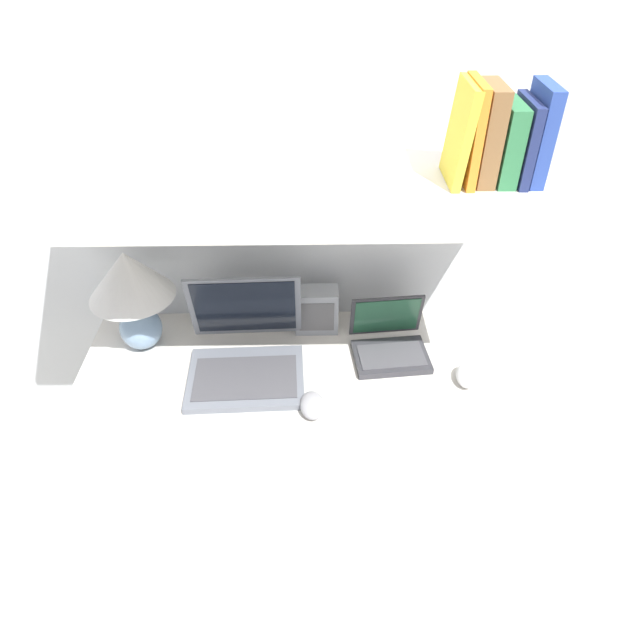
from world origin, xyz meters
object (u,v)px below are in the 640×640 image
object	(u,v)px
book_brown	(488,134)
router_box	(317,310)
computer_mouse	(312,405)
book_navy	(523,141)
second_mouse	(466,376)
book_blue	(539,134)
table_lamp	(131,286)
laptop_large	(246,353)
laptop_small	(389,343)
book_yellow	(460,133)
book_orange	(471,132)
book_green	(507,142)

from	to	relation	value
book_brown	router_box	bearing A→B (deg)	161.81
computer_mouse	book_navy	world-z (taller)	book_navy
second_mouse	book_blue	xyz separation A→B (m)	(0.09, 0.12, 0.66)
book_blue	table_lamp	bearing A→B (deg)	176.89
laptop_large	laptop_small	xyz separation A→B (m)	(0.43, 0.06, -0.02)
computer_mouse	book_yellow	size ratio (longest dim) A/B	0.46
router_box	book_navy	xyz separation A→B (m)	(0.49, -0.13, 0.59)
laptop_small	second_mouse	size ratio (longest dim) A/B	2.35
computer_mouse	table_lamp	bearing A→B (deg)	151.12
book_brown	book_yellow	world-z (taller)	book_yellow
book_blue	book_brown	size ratio (longest dim) A/B	1.00
router_box	book_orange	world-z (taller)	book_orange
laptop_large	router_box	size ratio (longest dim) A/B	2.32
computer_mouse	second_mouse	bearing A→B (deg)	13.58
laptop_small	book_brown	xyz separation A→B (m)	(0.18, -0.01, 0.64)
second_mouse	book_orange	xyz separation A→B (m)	(-0.07, 0.12, 0.66)
book_blue	book_yellow	size ratio (longest dim) A/B	0.97
second_mouse	laptop_small	bearing A→B (deg)	148.13
book_yellow	book_green	bearing A→B (deg)	0.00
computer_mouse	router_box	xyz separation A→B (m)	(0.02, 0.36, 0.05)
router_box	book_brown	size ratio (longest dim) A/B	0.65
book_blue	router_box	bearing A→B (deg)	165.81
computer_mouse	book_orange	xyz separation A→B (m)	(0.38, 0.23, 0.66)
book_orange	table_lamp	bearing A→B (deg)	176.34
table_lamp	book_brown	size ratio (longest dim) A/B	1.47
book_blue	book_green	world-z (taller)	book_blue
book_yellow	book_orange	bearing A→B (deg)	0.00
laptop_large	book_orange	bearing A→B (deg)	5.28
laptop_small	book_yellow	world-z (taller)	book_yellow
book_navy	book_orange	distance (m)	0.13
book_brown	book_yellow	distance (m)	0.07
book_green	laptop_small	bearing A→B (deg)	178.30
book_green	book_brown	bearing A→B (deg)	180.00
laptop_small	book_navy	size ratio (longest dim) A/B	1.23
second_mouse	book_orange	size ratio (longest dim) A/B	0.43
book_yellow	table_lamp	bearing A→B (deg)	176.23
laptop_small	book_blue	xyz separation A→B (m)	(0.30, -0.01, 0.64)
book_navy	book_yellow	world-z (taller)	book_yellow
computer_mouse	router_box	size ratio (longest dim) A/B	0.72
book_blue	book_brown	bearing A→B (deg)	180.00
second_mouse	book_green	size ratio (longest dim) A/B	0.55
laptop_large	router_box	distance (m)	0.28
book_blue	book_green	xyz separation A→B (m)	(-0.07, 0.00, -0.02)
computer_mouse	book_green	xyz separation A→B (m)	(0.47, 0.23, 0.64)
book_blue	book_orange	world-z (taller)	book_orange
laptop_small	book_brown	bearing A→B (deg)	-2.16
second_mouse	laptop_large	bearing A→B (deg)	173.75
computer_mouse	router_box	distance (m)	0.37
router_box	book_yellow	distance (m)	0.71
computer_mouse	book_orange	distance (m)	0.80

